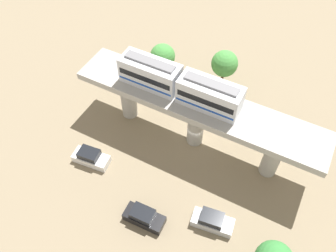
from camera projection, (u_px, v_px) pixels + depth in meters
ground_plane at (194, 140)px, 42.26m from camera, size 120.00×120.00×0.00m
viaduct at (197, 112)px, 38.13m from camera, size 5.20×28.00×6.93m
train at (179, 84)px, 36.31m from camera, size 2.64×13.55×3.24m
parked_car_white at (91, 157)px, 39.80m from camera, size 2.28×4.38×1.76m
parked_car_silver at (212, 221)px, 35.03m from camera, size 2.39×4.42×1.76m
parked_car_black at (144, 217)px, 35.32m from camera, size 2.01×4.29×1.76m
tree_near_viaduct at (163, 56)px, 45.94m from camera, size 3.33×3.33×5.60m
tree_mid_lot at (225, 64)px, 45.65m from camera, size 3.53×3.53×5.28m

